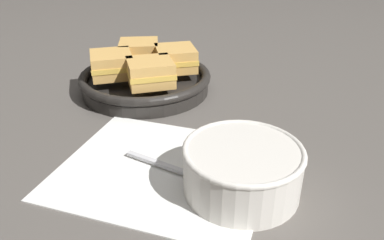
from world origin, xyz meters
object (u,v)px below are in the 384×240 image
at_px(soup_bowl, 242,167).
at_px(sandwich_far_left, 112,64).
at_px(sandwich_near_right, 139,52).
at_px(skillet, 146,81).
at_px(sandwich_near_left, 176,58).
at_px(sandwich_far_right, 150,72).
at_px(spoon, 191,175).

relative_size(soup_bowl, sandwich_far_left, 1.38).
bearing_deg(sandwich_near_right, sandwich_far_left, -105.88).
distance_m(skillet, sandwich_near_left, 0.08).
bearing_deg(skillet, sandwich_far_right, -60.88).
distance_m(soup_bowl, sandwich_near_right, 0.43).
height_order(soup_bowl, sandwich_near_right, sandwich_near_right).
distance_m(sandwich_near_right, sandwich_far_right, 0.13).
bearing_deg(soup_bowl, sandwich_far_left, 138.45).
bearing_deg(spoon, sandwich_far_left, 149.09).
bearing_deg(skillet, sandwich_far_left, -150.88).
bearing_deg(soup_bowl, sandwich_near_right, 127.30).
relative_size(sandwich_near_left, sandwich_near_right, 1.05).
relative_size(sandwich_near_right, sandwich_far_right, 0.93).
relative_size(skillet, sandwich_near_right, 2.58).
distance_m(soup_bowl, sandwich_far_left, 0.38).
height_order(skillet, sandwich_far_right, sandwich_far_right).
bearing_deg(spoon, skillet, 137.60).
xyz_separation_m(skillet, sandwich_near_right, (-0.03, 0.06, 0.04)).
relative_size(soup_bowl, sandwich_far_right, 1.38).
distance_m(soup_bowl, skillet, 0.37).
bearing_deg(sandwich_far_left, skillet, 29.12).
bearing_deg(soup_bowl, spoon, 173.25).
bearing_deg(sandwich_near_left, spoon, -71.53).
height_order(skillet, sandwich_near_right, sandwich_near_right).
height_order(soup_bowl, sandwich_far_right, sandwich_far_right).
bearing_deg(sandwich_near_right, sandwich_far_right, -60.88).
bearing_deg(sandwich_far_right, sandwich_near_right, 119.12).
xyz_separation_m(sandwich_near_left, sandwich_far_right, (-0.03, -0.09, 0.00)).
xyz_separation_m(sandwich_near_right, sandwich_far_right, (0.06, -0.11, 0.00)).
xyz_separation_m(spoon, skillet, (-0.16, 0.28, 0.01)).
bearing_deg(sandwich_near_right, spoon, -60.12).
relative_size(sandwich_near_right, sandwich_far_left, 0.93).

